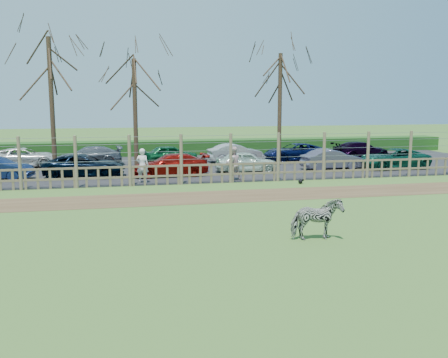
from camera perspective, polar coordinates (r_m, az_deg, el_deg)
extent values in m
plane|color=olive|center=(17.08, -1.57, -5.05)|extent=(120.00, 120.00, 0.00)
cube|color=brown|center=(21.42, -3.72, -2.15)|extent=(34.00, 2.80, 0.01)
cube|color=#232326|center=(31.22, -6.33, 1.38)|extent=(44.00, 13.00, 0.04)
cube|color=#1E4716|center=(38.09, -7.37, 3.55)|extent=(46.00, 2.00, 1.10)
cube|color=brown|center=(24.76, -4.88, 0.40)|extent=(30.00, 0.06, 0.10)
cube|color=brown|center=(24.69, -4.90, 1.55)|extent=(30.00, 0.06, 0.10)
cylinder|color=brown|center=(24.90, -22.31, 1.66)|extent=(0.16, 0.16, 2.50)
cylinder|color=brown|center=(24.56, -16.57, 1.87)|extent=(0.16, 0.16, 2.50)
cylinder|color=brown|center=(24.48, -10.73, 2.07)|extent=(0.16, 0.16, 2.50)
cylinder|color=brown|center=(24.65, -4.91, 2.24)|extent=(0.16, 0.16, 2.50)
cylinder|color=brown|center=(25.08, 0.78, 2.39)|extent=(0.16, 0.16, 2.50)
cylinder|color=brown|center=(25.73, 6.22, 2.51)|extent=(0.16, 0.16, 2.50)
cylinder|color=brown|center=(26.61, 11.35, 2.60)|extent=(0.16, 0.16, 2.50)
cylinder|color=brown|center=(27.69, 16.12, 2.67)|extent=(0.16, 0.16, 2.50)
cylinder|color=brown|center=(28.94, 20.50, 2.71)|extent=(0.16, 0.16, 2.50)
cylinder|color=gray|center=(24.65, -4.91, 2.24)|extent=(30.00, 0.02, 0.02)
cylinder|color=gray|center=(24.61, -4.92, 3.17)|extent=(30.00, 0.02, 0.02)
cylinder|color=gray|center=(24.57, -4.93, 4.09)|extent=(30.00, 0.02, 0.02)
cylinder|color=gray|center=(24.54, -4.94, 4.91)|extent=(30.00, 0.02, 0.02)
cylinder|color=#3D2B1E|center=(29.02, -19.06, 7.76)|extent=(0.26, 0.26, 7.50)
cylinder|color=#3D2B1E|center=(29.83, -10.11, 7.17)|extent=(0.26, 0.26, 6.50)
cylinder|color=#3D2B1E|center=(31.90, 6.38, 7.82)|extent=(0.26, 0.26, 7.00)
imported|color=gray|center=(15.18, 10.54, -4.54)|extent=(1.51, 0.69, 1.27)
imported|color=white|center=(25.28, -9.30, 1.53)|extent=(0.73, 0.60, 1.72)
imported|color=beige|center=(25.84, 1.06, 1.81)|extent=(0.95, 0.80, 1.72)
sphere|color=black|center=(25.24, 8.73, -0.29)|extent=(0.22, 0.22, 0.22)
sphere|color=black|center=(25.27, 9.01, -0.10)|extent=(0.11, 0.11, 0.11)
imported|color=black|center=(27.91, -15.66, 1.47)|extent=(4.53, 2.51, 1.20)
imported|color=maroon|center=(27.35, -6.14, 1.61)|extent=(4.21, 1.88, 1.20)
imported|color=silver|center=(28.69, 2.53, 2.00)|extent=(3.56, 1.50, 1.20)
imported|color=#57556C|center=(30.43, 12.21, 2.21)|extent=(3.73, 1.56, 1.20)
imported|color=#0C4735|center=(31.86, 18.79, 2.23)|extent=(4.37, 2.10, 1.20)
imported|color=silver|center=(33.09, -21.89, 2.30)|extent=(4.41, 2.19, 1.20)
imported|color=#585E67|center=(32.64, -15.21, 2.55)|extent=(4.29, 2.10, 1.20)
imported|color=#0D5127|center=(32.63, -6.08, 2.81)|extent=(3.66, 1.80, 1.20)
imported|color=#BDB6B6|center=(33.41, 1.27, 3.01)|extent=(3.75, 1.63, 1.20)
imported|color=#09103B|center=(34.18, 8.14, 3.06)|extent=(4.38, 2.13, 1.20)
imported|color=black|center=(36.50, 15.38, 3.20)|extent=(4.32, 2.20, 1.20)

